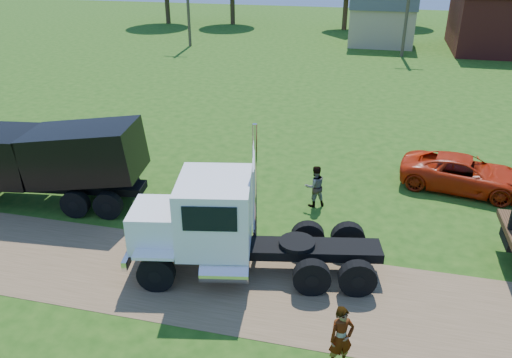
% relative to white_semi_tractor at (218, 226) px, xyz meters
% --- Properties ---
extents(ground, '(140.00, 140.00, 0.00)m').
position_rel_white_semi_tractor_xyz_m(ground, '(0.14, -0.64, -1.58)').
color(ground, '#1E4A10').
rests_on(ground, ground).
extents(dirt_track, '(120.00, 4.20, 0.01)m').
position_rel_white_semi_tractor_xyz_m(dirt_track, '(0.14, -0.64, -1.57)').
color(dirt_track, brown).
rests_on(dirt_track, ground).
extents(white_semi_tractor, '(7.85, 3.90, 4.63)m').
position_rel_white_semi_tractor_xyz_m(white_semi_tractor, '(0.00, 0.00, 0.00)').
color(white_semi_tractor, black).
rests_on(white_semi_tractor, ground).
extents(black_dump_truck, '(7.86, 3.35, 3.34)m').
position_rel_white_semi_tractor_xyz_m(black_dump_truck, '(-7.53, 2.75, 0.26)').
color(black_dump_truck, black).
rests_on(black_dump_truck, ground).
extents(orange_pickup, '(5.38, 3.21, 1.40)m').
position_rel_white_semi_tractor_xyz_m(orange_pickup, '(8.06, 7.77, -0.88)').
color(orange_pickup, red).
rests_on(orange_pickup, ground).
extents(spectator_a, '(0.74, 0.66, 1.71)m').
position_rel_white_semi_tractor_xyz_m(spectator_a, '(3.98, -3.04, -0.73)').
color(spectator_a, '#999999').
rests_on(spectator_a, ground).
extents(spectator_b, '(1.01, 0.94, 1.66)m').
position_rel_white_semi_tractor_xyz_m(spectator_b, '(2.30, 4.88, -0.75)').
color(spectator_b, '#999999').
rests_on(spectator_b, ground).
extents(tan_shed, '(6.20, 5.40, 4.70)m').
position_rel_white_semi_tractor_xyz_m(tan_shed, '(4.14, 39.36, 0.84)').
color(tan_shed, tan).
rests_on(tan_shed, ground).
extents(utility_poles, '(42.20, 0.28, 9.00)m').
position_rel_white_semi_tractor_xyz_m(utility_poles, '(6.14, 34.36, 3.13)').
color(utility_poles, '#4D3C2B').
rests_on(utility_poles, ground).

